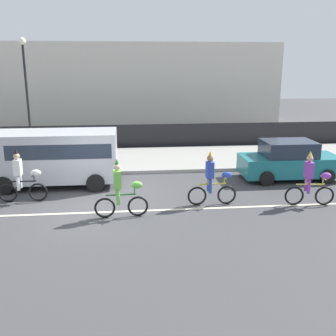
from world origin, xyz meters
name	(u,v)px	position (x,y,z in m)	size (l,w,h in m)	color
ground_plane	(99,207)	(0.00, 0.00, 0.00)	(80.00, 80.00, 0.00)	#424244
road_centre_line	(98,212)	(0.00, -0.50, 0.00)	(36.00, 0.14, 0.01)	beige
sidewalk_curb	(108,160)	(0.00, 6.50, 0.07)	(60.00, 5.00, 0.15)	#9E9B93
fence_line	(110,137)	(0.00, 9.40, 0.70)	(40.00, 0.08, 1.40)	black
building_backdrop	(82,86)	(-2.31, 18.00, 3.07)	(28.00, 8.00, 6.13)	beige
parade_cyclist_zebra	(22,179)	(-2.68, 0.84, 0.84)	(1.72, 0.50, 1.92)	black
parade_cyclist_lime	(121,192)	(0.81, -0.97, 0.84)	(1.72, 0.50, 1.92)	black
parade_cyclist_cobalt	(213,181)	(3.92, -0.14, 0.84)	(1.72, 0.50, 1.92)	black
parade_cyclist_purple	(311,182)	(7.26, -0.52, 0.84)	(1.72, 0.50, 1.92)	black
parked_van_silver	(55,154)	(-1.85, 2.70, 1.28)	(5.00, 2.22, 2.18)	silver
parked_car_teal	(289,161)	(7.79, 2.65, 0.78)	(4.10, 1.92, 1.64)	#1E727A
street_lamp_post	(26,79)	(-4.08, 8.34, 3.99)	(0.36, 0.36, 5.86)	black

